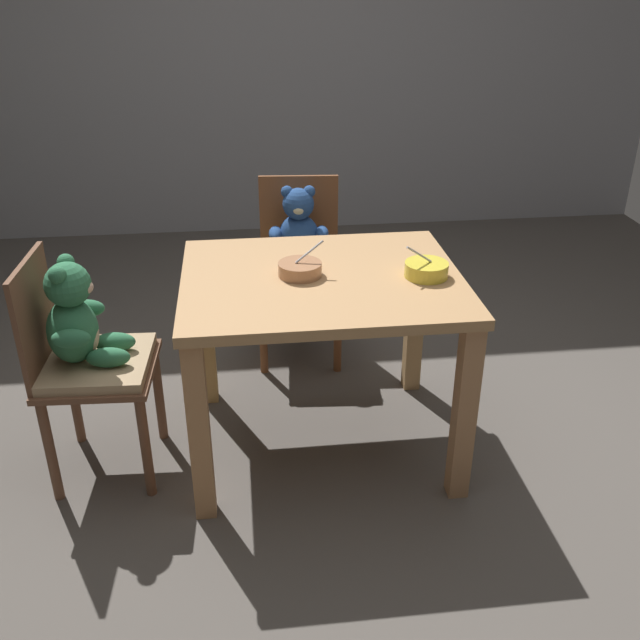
% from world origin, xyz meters
% --- Properties ---
extents(ground_plane, '(5.20, 5.20, 0.04)m').
position_xyz_m(ground_plane, '(0.00, 0.00, -0.02)').
color(ground_plane, '#554F49').
extents(dining_table, '(0.99, 0.81, 0.72)m').
position_xyz_m(dining_table, '(0.00, 0.00, 0.59)').
color(dining_table, tan).
rests_on(dining_table, ground_plane).
extents(teddy_chair_far_center, '(0.43, 0.42, 0.83)m').
position_xyz_m(teddy_chair_far_center, '(-0.01, 0.76, 0.53)').
color(teddy_chair_far_center, brown).
rests_on(teddy_chair_far_center, ground_plane).
extents(teddy_chair_near_left, '(0.40, 0.42, 0.84)m').
position_xyz_m(teddy_chair_near_left, '(-0.84, -0.06, 0.54)').
color(teddy_chair_near_left, brown).
rests_on(teddy_chair_near_left, ground_plane).
extents(porridge_bowl_yellow_near_right, '(0.16, 0.15, 0.13)m').
position_xyz_m(porridge_bowl_yellow_near_right, '(0.36, -0.05, 0.75)').
color(porridge_bowl_yellow_near_right, yellow).
rests_on(porridge_bowl_yellow_near_right, dining_table).
extents(porridge_bowl_terracotta_center, '(0.16, 0.15, 0.12)m').
position_xyz_m(porridge_bowl_terracotta_center, '(-0.08, 0.01, 0.74)').
color(porridge_bowl_terracotta_center, '#B07752').
rests_on(porridge_bowl_terracotta_center, dining_table).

